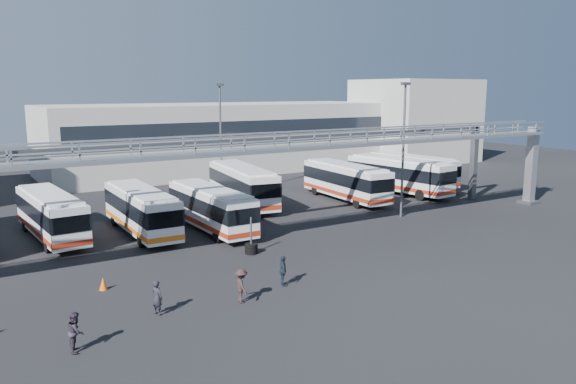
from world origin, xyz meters
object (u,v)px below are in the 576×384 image
bus_3 (141,209)px  pedestrian_d (283,271)px  bus_4 (211,207)px  bus_9 (411,169)px  bus_5 (242,184)px  pedestrian_a (157,298)px  bus_2 (51,214)px  pedestrian_b (76,332)px  cone_right (103,284)px  tire_stack (251,248)px  light_pole_back (221,134)px  light_pole_mid (403,143)px  bus_8 (399,174)px  bus_7 (346,180)px  pedestrian_c (241,286)px

bus_3 → pedestrian_d: 14.18m
bus_4 → bus_9: 25.51m
bus_5 → pedestrian_a: bus_5 is taller
bus_2 → pedestrian_b: bearing=-100.4°
pedestrian_d → cone_right: size_ratio=2.47×
bus_5 → pedestrian_d: bearing=-103.2°
bus_5 → cone_right: 20.97m
pedestrian_a → tire_stack: size_ratio=0.70×
bus_5 → pedestrian_a: bearing=-118.1°
light_pole_back → pedestrian_b: bearing=-125.7°
bus_9 → cone_right: 36.99m
bus_5 → pedestrian_a: 23.44m
light_pole_back → cone_right: light_pole_back is taller
bus_2 → pedestrian_d: bus_2 is taller
light_pole_back → pedestrian_a: size_ratio=6.57×
bus_4 → tire_stack: bus_4 is taller
light_pole_mid → pedestrian_d: light_pole_mid is taller
bus_3 → bus_8: 25.29m
pedestrian_d → cone_right: 8.83m
cone_right → light_pole_back: bearing=50.8°
bus_9 → bus_7: bearing=-171.9°
light_pole_back → bus_4: (-6.13, -11.05, -4.05)m
bus_8 → pedestrian_c: size_ratio=7.02×
light_pole_back → cone_right: bearing=-129.2°
bus_8 → pedestrian_c: bearing=-152.9°
light_pole_mid → bus_7: size_ratio=0.95×
bus_5 → bus_7: bus_5 is taller
bus_2 → cone_right: 11.60m
bus_3 → pedestrian_d: bearing=-77.9°
bus_7 → bus_8: 6.20m
bus_2 → pedestrian_a: 16.02m
bus_2 → tire_stack: bearing=-49.9°
light_pole_mid → bus_5: bearing=129.0°
pedestrian_a → tire_stack: (7.88, 5.96, -0.40)m
light_pole_back → bus_3: bearing=-138.2°
bus_4 → cone_right: bus_4 is taller
light_pole_mid → cone_right: 24.51m
pedestrian_a → pedestrian_b: size_ratio=1.01×
bus_3 → cone_right: (-5.06, -9.67, -1.40)m
bus_8 → bus_9: size_ratio=1.07×
bus_2 → pedestrian_c: bearing=-75.7°
bus_9 → pedestrian_c: bus_9 is taller
light_pole_mid → bus_9: (10.69, 9.88, -3.99)m
light_pole_mid → bus_8: (6.73, 7.48, -3.87)m
bus_2 → light_pole_back: bearing=22.0°
bus_4 → bus_5: (5.79, 6.35, 0.19)m
bus_4 → bus_9: size_ratio=0.95×
bus_5 → tire_stack: bus_5 is taller
bus_2 → pedestrian_c: bus_2 is taller
pedestrian_a → pedestrian_b: bearing=93.1°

